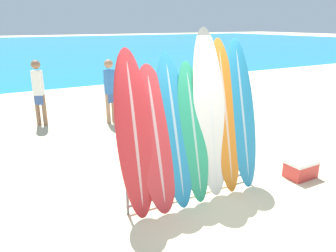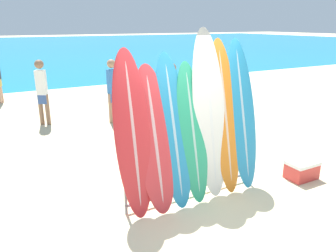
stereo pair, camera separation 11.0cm
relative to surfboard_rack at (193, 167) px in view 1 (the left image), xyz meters
name	(u,v)px [view 1 (the left image)]	position (x,y,z in m)	size (l,w,h in m)	color
ground_plane	(207,206)	(0.02, -0.39, -0.51)	(160.00, 160.00, 0.00)	beige
ocean_water	(6,47)	(0.02, 39.28, -0.50)	(120.00, 60.00, 0.01)	teal
surfboard_rack	(193,167)	(0.00, 0.00, 0.00)	(2.29, 0.04, 0.94)	slate
surfboard_slot_0	(134,136)	(-0.98, 0.01, 0.68)	(0.53, 0.55, 2.38)	red
surfboard_slot_1	(156,140)	(-0.64, 0.01, 0.56)	(0.60, 0.65, 2.14)	red
surfboard_slot_2	(175,131)	(-0.32, 0.03, 0.64)	(0.52, 0.67, 2.28)	teal
surfboard_slot_3	(193,133)	(0.00, 0.01, 0.57)	(0.48, 0.61, 2.15)	#289E70
surfboard_slot_4	(210,114)	(0.34, 0.05, 0.81)	(0.60, 0.60, 2.63)	silver
surfboard_slot_5	(225,117)	(0.64, 0.05, 0.73)	(0.51, 0.64, 2.46)	orange
surfboard_slot_6	(242,114)	(0.99, 0.04, 0.72)	(0.54, 0.66, 2.46)	teal
person_near_water	(110,89)	(0.28, 4.55, 0.45)	(0.29, 0.24, 1.75)	#A87A5B
person_mid_beach	(169,95)	(1.27, 3.00, 0.45)	(0.24, 0.29, 1.76)	#846047
person_far_left	(39,90)	(-1.46, 5.25, 0.46)	(0.30, 0.27, 1.77)	#846047
cooler_box	(301,168)	(2.07, -0.41, -0.34)	(0.55, 0.38, 0.33)	red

